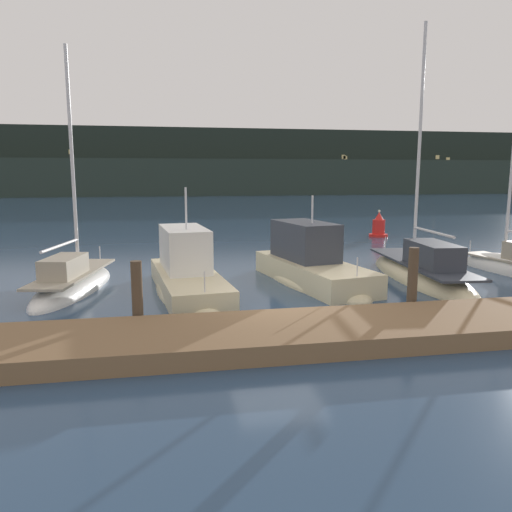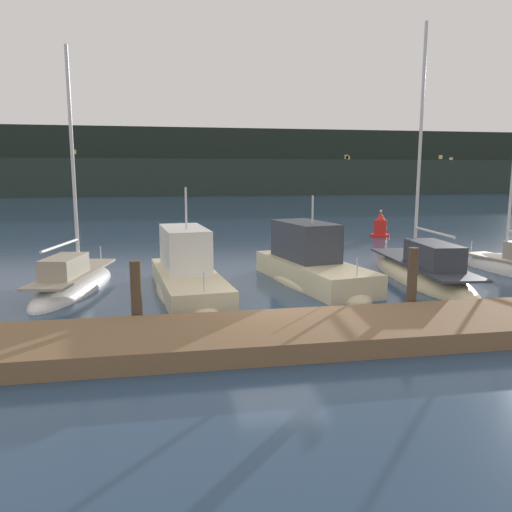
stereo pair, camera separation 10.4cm
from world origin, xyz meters
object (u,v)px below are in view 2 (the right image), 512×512
(motorboat_berth_5, at_px, (188,281))
(motorboat_berth_6, at_px, (312,272))
(channel_buoy, at_px, (380,227))
(sailboat_berth_7, at_px, (422,276))
(sailboat_berth_4, at_px, (74,286))

(motorboat_berth_5, distance_m, motorboat_berth_6, 4.59)
(motorboat_berth_5, relative_size, channel_buoy, 4.23)
(motorboat_berth_5, xyz_separation_m, channel_buoy, (12.72, 12.87, 0.25))
(motorboat_berth_6, distance_m, sailboat_berth_7, 4.22)
(motorboat_berth_6, bearing_deg, motorboat_berth_5, -172.31)
(motorboat_berth_5, xyz_separation_m, motorboat_berth_6, (4.55, 0.61, 0.03))
(sailboat_berth_4, relative_size, motorboat_berth_5, 1.22)
(sailboat_berth_4, distance_m, motorboat_berth_5, 3.95)
(sailboat_berth_4, bearing_deg, motorboat_berth_5, -12.57)
(motorboat_berth_6, relative_size, sailboat_berth_7, 0.70)
(channel_buoy, bearing_deg, sailboat_berth_4, -144.07)
(sailboat_berth_4, xyz_separation_m, channel_buoy, (16.57, 12.01, 0.46))
(sailboat_berth_4, relative_size, sailboat_berth_7, 0.87)
(sailboat_berth_4, xyz_separation_m, motorboat_berth_5, (3.85, -0.86, 0.21))
(sailboat_berth_4, bearing_deg, motorboat_berth_6, -1.66)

